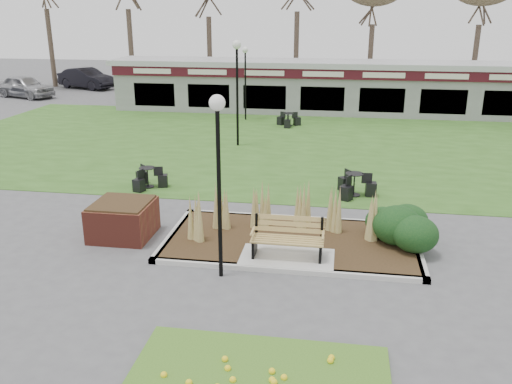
# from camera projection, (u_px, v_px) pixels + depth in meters

# --- Properties ---
(ground) EXTENTS (100.00, 100.00, 0.00)m
(ground) POSITION_uv_depth(u_px,v_px,m) (286.00, 264.00, 12.67)
(ground) COLOR #515154
(ground) RESTS_ON ground
(lawn) EXTENTS (34.00, 16.00, 0.02)m
(lawn) POSITION_uv_depth(u_px,v_px,m) (315.00, 144.00, 23.89)
(lawn) COLOR #2F581C
(lawn) RESTS_ON ground
(planting_bed) EXTENTS (6.75, 3.40, 1.27)m
(planting_bed) POSITION_uv_depth(u_px,v_px,m) (343.00, 231.00, 13.63)
(planting_bed) COLOR #332714
(planting_bed) RESTS_ON ground
(park_bench) EXTENTS (1.70, 0.66, 0.93)m
(park_bench) POSITION_uv_depth(u_px,v_px,m) (288.00, 237.00, 12.72)
(park_bench) COLOR tan
(park_bench) RESTS_ON ground
(brick_planter) EXTENTS (1.50, 1.50, 0.95)m
(brick_planter) POSITION_uv_depth(u_px,v_px,m) (123.00, 219.00, 14.11)
(brick_planter) COLOR maroon
(brick_planter) RESTS_ON ground
(food_pavilion) EXTENTS (24.60, 3.40, 2.90)m
(food_pavilion) POSITION_uv_depth(u_px,v_px,m) (324.00, 86.00, 30.87)
(food_pavilion) COLOR gray
(food_pavilion) RESTS_ON ground
(lamp_post_near_right) EXTENTS (0.34, 0.34, 4.05)m
(lamp_post_near_right) POSITION_uv_depth(u_px,v_px,m) (218.00, 148.00, 11.19)
(lamp_post_near_right) COLOR black
(lamp_post_near_right) RESTS_ON ground
(lamp_post_mid_left) EXTENTS (0.37, 0.37, 4.47)m
(lamp_post_mid_left) POSITION_uv_depth(u_px,v_px,m) (237.00, 70.00, 22.63)
(lamp_post_mid_left) COLOR black
(lamp_post_mid_left) RESTS_ON ground
(lamp_post_far_left) EXTENTS (0.32, 0.32, 3.82)m
(lamp_post_far_left) POSITION_uv_depth(u_px,v_px,m) (245.00, 67.00, 28.28)
(lamp_post_far_left) COLOR black
(lamp_post_far_left) RESTS_ON ground
(bistro_set_a) EXTENTS (1.23, 1.24, 0.68)m
(bistro_set_a) POSITION_uv_depth(u_px,v_px,m) (148.00, 181.00, 18.04)
(bistro_set_a) COLOR black
(bistro_set_a) RESTS_ON ground
(bistro_set_b) EXTENTS (1.23, 1.38, 0.73)m
(bistro_set_b) POSITION_uv_depth(u_px,v_px,m) (354.00, 188.00, 17.23)
(bistro_set_b) COLOR black
(bistro_set_b) RESTS_ON ground
(bistro_set_c) EXTENTS (1.26, 1.09, 0.67)m
(bistro_set_c) POSITION_uv_depth(u_px,v_px,m) (288.00, 122.00, 27.50)
(bistro_set_c) COLOR black
(bistro_set_c) RESTS_ON ground
(car_silver) EXTENTS (4.67, 3.10, 1.48)m
(car_silver) POSITION_uv_depth(u_px,v_px,m) (25.00, 86.00, 36.33)
(car_silver) COLOR #A4A4A8
(car_silver) RESTS_ON ground
(car_black) EXTENTS (4.89, 3.25, 1.52)m
(car_black) POSITION_uv_depth(u_px,v_px,m) (86.00, 78.00, 40.35)
(car_black) COLOR black
(car_black) RESTS_ON ground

